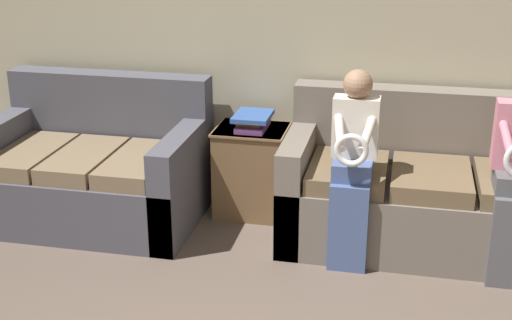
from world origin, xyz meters
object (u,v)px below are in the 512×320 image
object	(u,v)px
side_shelf	(252,170)
book_stack	(252,121)
couch_side	(95,172)
child_left_seated	(353,160)
couch_main	(429,193)

from	to	relation	value
side_shelf	book_stack	xyz separation A→B (m)	(0.01, -0.01, 0.37)
side_shelf	couch_side	bearing A→B (deg)	-165.54
child_left_seated	couch_side	bearing A→B (deg)	170.67
couch_main	book_stack	bearing A→B (deg)	170.79
child_left_seated	book_stack	bearing A→B (deg)	142.75
couch_main	couch_side	world-z (taller)	same
couch_side	book_stack	xyz separation A→B (m)	(1.08, 0.27, 0.37)
couch_side	child_left_seated	distance (m)	1.89
couch_main	side_shelf	world-z (taller)	couch_main
couch_main	side_shelf	size ratio (longest dim) A/B	2.93
child_left_seated	book_stack	xyz separation A→B (m)	(-0.75, 0.57, 0.03)
couch_side	child_left_seated	size ratio (longest dim) A/B	1.25
couch_side	child_left_seated	world-z (taller)	child_left_seated
child_left_seated	side_shelf	bearing A→B (deg)	142.58
couch_side	book_stack	size ratio (longest dim) A/B	4.73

